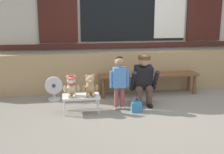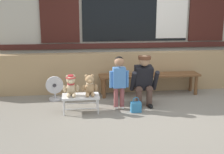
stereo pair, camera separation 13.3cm
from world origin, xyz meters
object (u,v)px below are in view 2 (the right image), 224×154
teddy_bear_with_hat (71,86)px  floor_fan (55,88)px  teddy_bear_plain (90,86)px  small_display_bench (81,97)px  wooden_bench_long (149,77)px  handbag_on_ground (136,107)px  adult_crouching (144,80)px  child_standing (119,77)px

teddy_bear_with_hat → floor_fan: size_ratio=0.76×
teddy_bear_plain → floor_fan: size_ratio=0.76×
small_display_bench → wooden_bench_long: bearing=31.3°
small_display_bench → handbag_on_ground: bearing=-8.5°
teddy_bear_with_hat → teddy_bear_plain: same height
teddy_bear_plain → adult_crouching: 1.04m
wooden_bench_long → teddy_bear_with_hat: teddy_bear_with_hat is taller
adult_crouching → floor_fan: adult_crouching is taller
child_standing → wooden_bench_long: bearing=46.7°
small_display_bench → handbag_on_ground: small_display_bench is taller
teddy_bear_with_hat → handbag_on_ground: (1.11, -0.14, -0.38)m
wooden_bench_long → small_display_bench: (-1.46, -0.89, -0.11)m
teddy_bear_plain → adult_crouching: size_ratio=0.38×
child_standing → floor_fan: child_standing is taller
small_display_bench → teddy_bear_plain: size_ratio=1.76×
adult_crouching → handbag_on_ground: adult_crouching is taller
child_standing → adult_crouching: child_standing is taller
teddy_bear_with_hat → floor_fan: 0.85m
teddy_bear_with_hat → floor_fan: teddy_bear_with_hat is taller
adult_crouching → floor_fan: 1.76m
floor_fan → wooden_bench_long: bearing=4.2°
floor_fan → adult_crouching: bearing=-17.4°
wooden_bench_long → child_standing: size_ratio=2.19×
small_display_bench → handbag_on_ground: size_ratio=2.35×
adult_crouching → floor_fan: (-1.66, 0.52, -0.24)m
handbag_on_ground → floor_fan: 1.70m
small_display_bench → teddy_bear_plain: teddy_bear_plain is taller
wooden_bench_long → adult_crouching: 0.73m
teddy_bear_with_hat → floor_fan: (-0.33, 0.74, -0.23)m
teddy_bear_with_hat → adult_crouching: bearing=9.5°
adult_crouching → floor_fan: size_ratio=1.98×
small_display_bench → adult_crouching: bearing=10.9°
small_display_bench → teddy_bear_with_hat: bearing=179.2°
child_standing → floor_fan: 1.40m
wooden_bench_long → small_display_bench: 1.71m
floor_fan → teddy_bear_plain: bearing=-49.0°
teddy_bear_plain → child_standing: (0.53, 0.07, 0.13)m
teddy_bear_with_hat → child_standing: size_ratio=0.38×
small_display_bench → teddy_bear_with_hat: size_ratio=1.76×
teddy_bear_with_hat → child_standing: 0.86m
handbag_on_ground → floor_fan: size_ratio=0.57×
teddy_bear_plain → floor_fan: (-0.65, 0.74, -0.23)m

